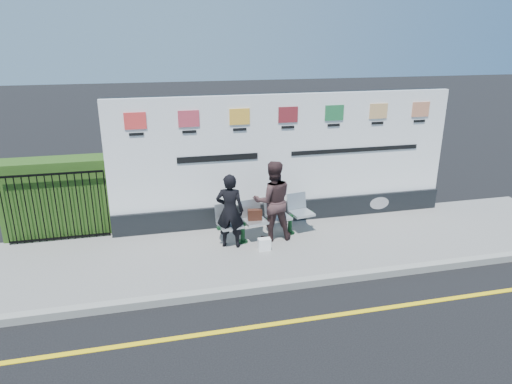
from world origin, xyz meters
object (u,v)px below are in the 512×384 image
at_px(billboard, 286,168).
at_px(bench, 267,228).
at_px(woman_right, 273,201).
at_px(woman_left, 230,211).

height_order(billboard, bench, billboard).
bearing_deg(billboard, bench, -127.23).
relative_size(billboard, bench, 3.67).
bearing_deg(woman_right, woman_left, 12.95).
height_order(bench, woman_left, woman_left).
height_order(billboard, woman_right, billboard).
distance_m(billboard, woman_right, 1.20).
xyz_separation_m(billboard, bench, (-0.69, -0.90, -1.07)).
relative_size(billboard, woman_left, 5.04).
xyz_separation_m(woman_left, woman_right, (0.96, 0.17, 0.08)).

